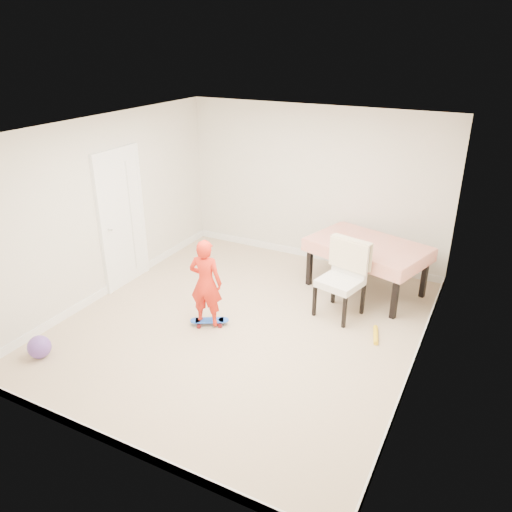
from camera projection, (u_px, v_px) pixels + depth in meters
The scene contains 17 objects.
ground at pixel (243, 324), 6.75m from camera, with size 5.00×5.00×0.00m, color tan.
ceiling at pixel (240, 131), 5.70m from camera, with size 4.50×5.00×0.04m, color white.
wall_back at pixel (314, 186), 8.24m from camera, with size 4.50×0.04×2.60m, color beige.
wall_front at pixel (101, 331), 4.21m from camera, with size 4.50×0.04×2.60m, color beige.
wall_left at pixel (105, 209), 7.15m from camera, with size 0.04×5.00×2.60m, color beige.
wall_right at pixel (426, 270), 5.29m from camera, with size 0.04×5.00×2.60m, color beige.
door at pixel (122, 220), 7.51m from camera, with size 0.10×0.94×2.11m, color white.
baseboard_back at pixel (310, 254), 8.75m from camera, with size 4.50×0.02×0.12m, color white.
baseboard_front at pixel (116, 443), 4.70m from camera, with size 4.50×0.02×0.12m, color white.
baseboard_left at pixel (115, 285), 7.66m from camera, with size 0.02×5.00×0.12m, color white.
baseboard_right at pixel (412, 366), 5.79m from camera, with size 0.02×5.00×0.12m, color white.
dining_table at pixel (366, 267), 7.49m from camera, with size 1.66×1.04×0.78m, color #B7091A, non-canonical shape.
dining_chair at pixel (340, 280), 6.77m from camera, with size 0.58×0.66×1.07m, color white, non-canonical shape.
skateboard at pixel (210, 322), 6.72m from camera, with size 0.52×0.19×0.08m, color blue, non-canonical shape.
child at pixel (206, 285), 6.49m from camera, with size 0.44×0.29×1.20m, color red.
balloon at pixel (39, 347), 6.01m from camera, with size 0.28×0.28×0.28m, color #6744A4.
foam_toy at pixel (376, 335), 6.45m from camera, with size 0.06×0.06×0.40m, color yellow.
Camera 1 is at (2.81, -5.07, 3.58)m, focal length 35.00 mm.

